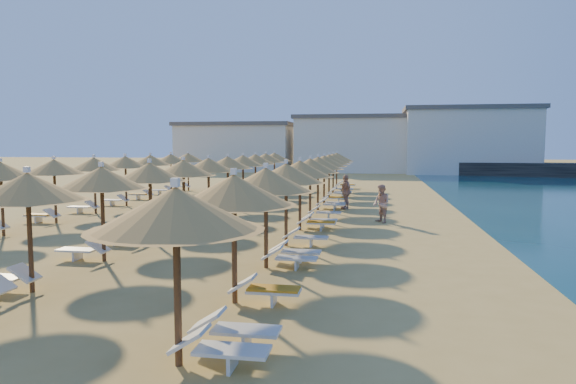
% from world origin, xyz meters
% --- Properties ---
extents(ground, '(220.00, 220.00, 0.00)m').
position_xyz_m(ground, '(0.00, 0.00, 0.00)').
color(ground, tan).
rests_on(ground, ground).
extents(hotel_blocks, '(45.48, 10.86, 8.10)m').
position_xyz_m(hotel_blocks, '(3.14, 46.71, 3.70)').
color(hotel_blocks, white).
rests_on(hotel_blocks, ground).
extents(parasol_row_east, '(2.83, 36.43, 3.05)m').
position_xyz_m(parasol_row_east, '(2.44, 4.26, 2.52)').
color(parasol_row_east, brown).
rests_on(parasol_row_east, ground).
extents(parasol_row_west, '(2.83, 36.43, 3.05)m').
position_xyz_m(parasol_row_west, '(-2.66, 4.26, 2.52)').
color(parasol_row_west, brown).
rests_on(parasol_row_west, ground).
extents(parasol_row_inland, '(2.83, 26.35, 3.05)m').
position_xyz_m(parasol_row_inland, '(-8.82, 5.94, 2.52)').
color(parasol_row_inland, brown).
rests_on(parasol_row_inland, ground).
extents(loungers, '(14.25, 35.05, 0.66)m').
position_xyz_m(loungers, '(-1.88, 4.50, 0.34)').
color(loungers, white).
rests_on(loungers, ground).
extents(beachgoer_c, '(0.94, 1.21, 1.91)m').
position_xyz_m(beachgoer_c, '(3.90, 8.34, 0.95)').
color(beachgoer_c, tan).
rests_on(beachgoer_c, ground).
extents(beachgoer_b, '(1.01, 1.08, 1.76)m').
position_xyz_m(beachgoer_b, '(5.82, 3.51, 0.88)').
color(beachgoer_b, tan).
rests_on(beachgoer_b, ground).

